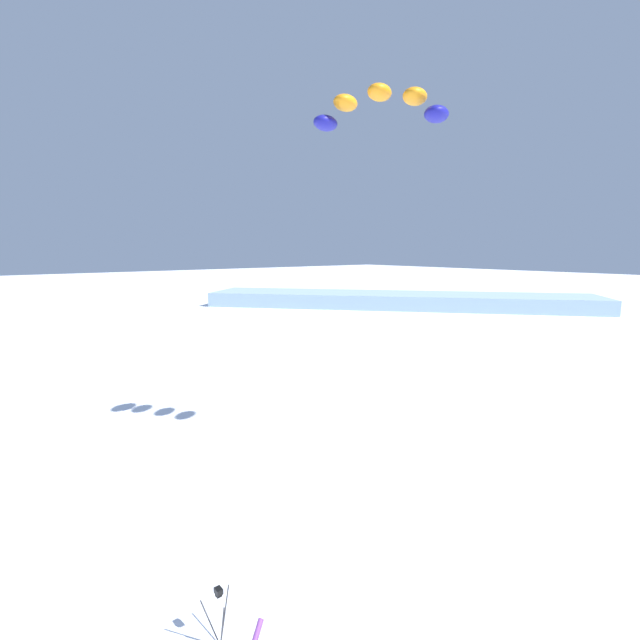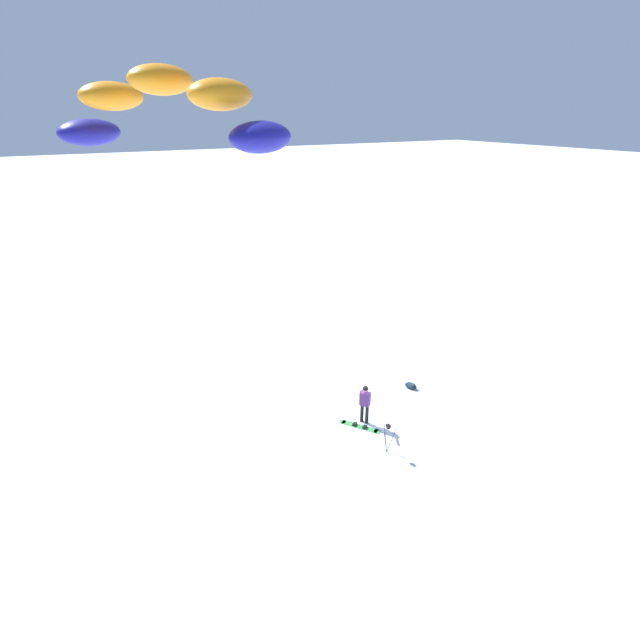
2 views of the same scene
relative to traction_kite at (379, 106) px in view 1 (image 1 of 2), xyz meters
The scene contains 3 objects.
traction_kite is the anchor object (origin of this frame).
camera_tripod 13.77m from the traction_kite, 24.74° to the left, with size 0.63×0.51×1.22m.
distant_ridge 46.88m from the traction_kite, 139.31° to the right, with size 37.60×42.59×1.77m.
Camera 1 is at (2.89, 4.95, 7.48)m, focal length 26.82 mm.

